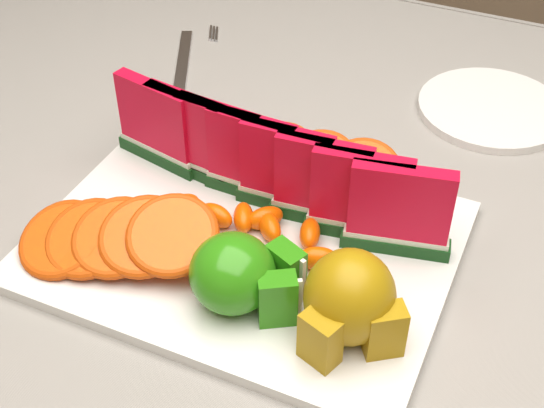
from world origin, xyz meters
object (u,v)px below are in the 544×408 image
object	(u,v)px
platter	(245,244)
fork	(186,60)
pear_cluster	(350,302)
side_plate	(492,109)
apple_cluster	(241,275)

from	to	relation	value
platter	fork	bearing A→B (deg)	128.05
pear_cluster	side_plate	size ratio (longest dim) A/B	0.48
platter	apple_cluster	world-z (taller)	apple_cluster
side_plate	fork	xyz separation A→B (m)	(-0.40, -0.05, -0.00)
platter	side_plate	bearing A→B (deg)	63.22
apple_cluster	side_plate	distance (m)	0.44
platter	pear_cluster	bearing A→B (deg)	-27.64
platter	side_plate	world-z (taller)	platter
pear_cluster	apple_cluster	bearing A→B (deg)	-177.15
platter	fork	world-z (taller)	platter
pear_cluster	fork	bearing A→B (deg)	134.85
platter	apple_cluster	xyz separation A→B (m)	(0.03, -0.07, 0.04)
side_plate	fork	world-z (taller)	side_plate
apple_cluster	pear_cluster	world-z (taller)	pear_cluster
side_plate	fork	bearing A→B (deg)	-173.51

